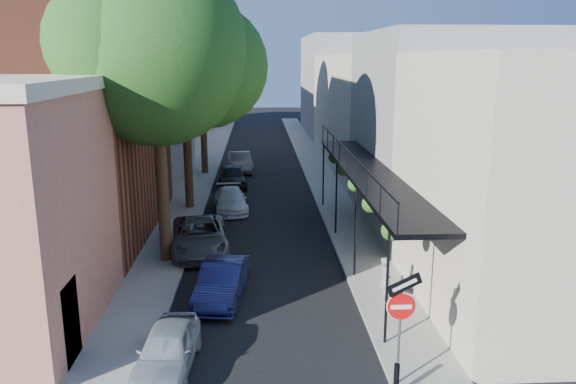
{
  "coord_description": "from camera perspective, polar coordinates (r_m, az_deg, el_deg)",
  "views": [
    {
      "loc": [
        -0.16,
        -11.02,
        7.83
      ],
      "look_at": [
        0.98,
        9.89,
        2.8
      ],
      "focal_mm": 35.0,
      "sensor_mm": 36.0,
      "label": 1
    }
  ],
  "objects": [
    {
      "name": "parked_car_b",
      "position": [
        18.87,
        -6.73,
        -9.04
      ],
      "size": [
        1.79,
        3.93,
        1.25
      ],
      "primitive_type": "imported",
      "rotation": [
        0.0,
        0.0,
        -0.13
      ],
      "color": "#171A48",
      "rests_on": "ground"
    },
    {
      "name": "oak_far",
      "position": [
        38.43,
        -8.13,
        14.01
      ],
      "size": [
        7.7,
        7.0,
        11.9
      ],
      "color": "#352115",
      "rests_on": "ground"
    },
    {
      "name": "parked_car_d",
      "position": [
        29.44,
        -5.83,
        -0.83
      ],
      "size": [
        2.03,
        4.12,
        1.15
      ],
      "primitive_type": "imported",
      "rotation": [
        0.0,
        0.0,
        0.11
      ],
      "color": "silver",
      "rests_on": "ground"
    },
    {
      "name": "oak_mid",
      "position": [
        29.44,
        -9.68,
        11.81
      ],
      "size": [
        6.6,
        6.0,
        10.2
      ],
      "color": "#352115",
      "rests_on": "ground"
    },
    {
      "name": "parked_car_e",
      "position": [
        34.98,
        -5.68,
        1.64
      ],
      "size": [
        2.06,
        4.15,
        1.36
      ],
      "primitive_type": "imported",
      "rotation": [
        0.0,
        0.0,
        0.12
      ],
      "color": "black",
      "rests_on": "ground"
    },
    {
      "name": "bollard",
      "position": [
        14.01,
        10.95,
        -18.22
      ],
      "size": [
        0.14,
        0.14,
        0.8
      ],
      "primitive_type": "cylinder",
      "color": "black",
      "rests_on": "sidewalk_right"
    },
    {
      "name": "buildings_right",
      "position": [
        41.67,
        9.69,
        8.63
      ],
      "size": [
        9.8,
        55.0,
        10.0
      ],
      "color": "beige",
      "rests_on": "ground"
    },
    {
      "name": "road_surface",
      "position": [
        41.76,
        -2.85,
        2.69
      ],
      "size": [
        6.0,
        64.0,
        0.01
      ],
      "primitive_type": "cube",
      "color": "black",
      "rests_on": "ground"
    },
    {
      "name": "oak_near",
      "position": [
        21.52,
        -12.02,
        13.35
      ],
      "size": [
        7.48,
        6.8,
        11.42
      ],
      "color": "#352115",
      "rests_on": "ground"
    },
    {
      "name": "parked_car_a",
      "position": [
        15.18,
        -12.15,
        -15.35
      ],
      "size": [
        1.57,
        3.47,
        1.16
      ],
      "primitive_type": "imported",
      "rotation": [
        0.0,
        0.0,
        -0.06
      ],
      "color": "#9DA7AE",
      "rests_on": "ground"
    },
    {
      "name": "sidewalk_left",
      "position": [
        41.93,
        -8.33,
        2.68
      ],
      "size": [
        2.0,
        64.0,
        0.12
      ],
      "primitive_type": "cube",
      "color": "gray",
      "rests_on": "ground"
    },
    {
      "name": "pedestrian",
      "position": [
        18.4,
        9.85,
        -8.83
      ],
      "size": [
        0.45,
        0.61,
        1.56
      ],
      "primitive_type": "imported",
      "rotation": [
        0.0,
        0.0,
        1.71
      ],
      "color": "slate",
      "rests_on": "sidewalk_right"
    },
    {
      "name": "parked_car_c",
      "position": [
        23.44,
        -8.97,
        -4.45
      ],
      "size": [
        2.76,
        5.05,
        1.34
      ],
      "primitive_type": "imported",
      "rotation": [
        0.0,
        0.0,
        0.11
      ],
      "color": "#55575D",
      "rests_on": "ground"
    },
    {
      "name": "parked_car_f",
      "position": [
        39.63,
        -4.87,
        3.05
      ],
      "size": [
        1.94,
        4.22,
        1.34
      ],
      "primitive_type": "imported",
      "rotation": [
        0.0,
        0.0,
        0.13
      ],
      "color": "#645F55",
      "rests_on": "ground"
    },
    {
      "name": "sign_post",
      "position": [
        13.73,
        11.42,
        -11.74
      ],
      "size": [
        0.89,
        0.17,
        2.99
      ],
      "color": "#595B60",
      "rests_on": "ground"
    },
    {
      "name": "sidewalk_right",
      "position": [
        41.96,
        2.63,
        2.82
      ],
      "size": [
        2.0,
        64.0,
        0.12
      ],
      "primitive_type": "cube",
      "color": "gray",
      "rests_on": "ground"
    },
    {
      "name": "buildings_left",
      "position": [
        40.93,
        -16.22,
        8.93
      ],
      "size": [
        10.1,
        59.1,
        12.0
      ],
      "color": "tan",
      "rests_on": "ground"
    }
  ]
}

